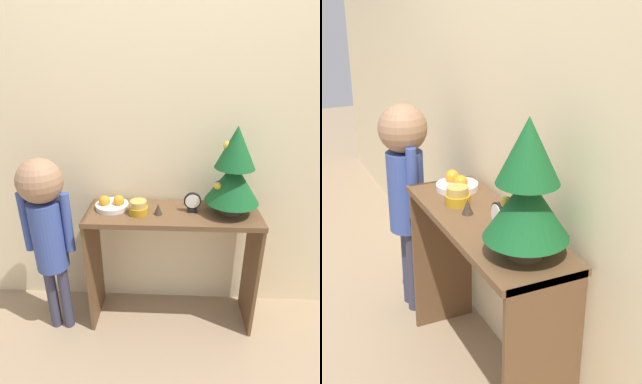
% 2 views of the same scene
% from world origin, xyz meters
% --- Properties ---
extents(back_wall, '(7.00, 0.05, 2.50)m').
position_xyz_m(back_wall, '(0.00, 0.39, 1.25)').
color(back_wall, beige).
rests_on(back_wall, ground_plane).
extents(console_table, '(1.02, 0.34, 0.80)m').
position_xyz_m(console_table, '(0.00, 0.17, 0.60)').
color(console_table, brown).
rests_on(console_table, ground_plane).
extents(mini_tree, '(0.31, 0.31, 0.51)m').
position_xyz_m(mini_tree, '(0.34, 0.18, 1.06)').
color(mini_tree, '#4C3828').
rests_on(mini_tree, console_table).
extents(fruit_bowl, '(0.20, 0.20, 0.08)m').
position_xyz_m(fruit_bowl, '(-0.37, 0.20, 0.83)').
color(fruit_bowl, silver).
rests_on(fruit_bowl, console_table).
extents(singing_bowl, '(0.11, 0.11, 0.08)m').
position_xyz_m(singing_bowl, '(-0.20, 0.14, 0.84)').
color(singing_bowl, '#B78419').
rests_on(singing_bowl, console_table).
extents(desk_clock, '(0.10, 0.04, 0.12)m').
position_xyz_m(desk_clock, '(0.11, 0.18, 0.86)').
color(desk_clock, black).
rests_on(desk_clock, console_table).
extents(figurine, '(0.05, 0.05, 0.07)m').
position_xyz_m(figurine, '(-0.08, 0.14, 0.83)').
color(figurine, '#382D23').
rests_on(figurine, console_table).
extents(child_figure, '(0.30, 0.25, 1.15)m').
position_xyz_m(child_figure, '(-0.72, 0.06, 0.78)').
color(child_figure, '#38384C').
rests_on(child_figure, ground_plane).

